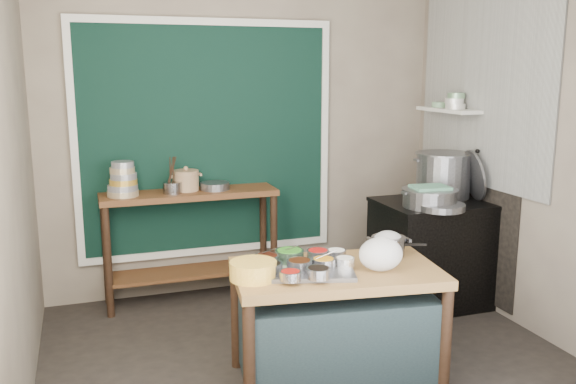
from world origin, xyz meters
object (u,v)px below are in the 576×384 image
object	(u,v)px
utensil_cup	(172,188)
stock_pot	(443,175)
ceramic_crock	(186,182)
prep_table	(335,326)
yellow_basin	(253,270)
stove_block	(433,254)
back_counter	(191,246)
steamer	(430,198)
condiment_tray	(305,270)
saucepan	(388,246)

from	to	relation	value
utensil_cup	stock_pot	world-z (taller)	stock_pot
utensil_cup	ceramic_crock	world-z (taller)	ceramic_crock
prep_table	yellow_basin	size ratio (longest dim) A/B	4.56
yellow_basin	stove_block	bearing A→B (deg)	28.17
back_counter	yellow_basin	distance (m)	1.74
ceramic_crock	steamer	distance (m)	1.99
prep_table	yellow_basin	distance (m)	0.68
condiment_tray	saucepan	distance (m)	0.65
yellow_basin	steamer	xyz separation A→B (m)	(1.67, 0.82, 0.15)
utensil_cup	condiment_tray	bearing A→B (deg)	-71.80
back_counter	utensil_cup	bearing A→B (deg)	-162.20
utensil_cup	steamer	xyz separation A→B (m)	(1.88, -0.85, -0.04)
condiment_tray	saucepan	bearing A→B (deg)	12.14
prep_table	stove_block	bearing A→B (deg)	44.23
stock_pot	ceramic_crock	bearing A→B (deg)	163.13
back_counter	condiment_tray	world-z (taller)	back_counter
stock_pot	prep_table	bearing A→B (deg)	-142.87
ceramic_crock	steamer	size ratio (longest dim) A/B	0.50
prep_table	back_counter	distance (m)	1.80
prep_table	ceramic_crock	size ratio (longest dim) A/B	5.58
yellow_basin	ceramic_crock	size ratio (longest dim) A/B	1.22
prep_table	back_counter	xyz separation A→B (m)	(-0.60, 1.69, 0.10)
steamer	yellow_basin	bearing A→B (deg)	-153.90
stove_block	stock_pot	distance (m)	0.67
prep_table	steamer	xyz separation A→B (m)	(1.14, 0.80, 0.58)
prep_table	utensil_cup	distance (m)	1.91
condiment_tray	stock_pot	distance (m)	2.01
stock_pot	utensil_cup	bearing A→B (deg)	165.98
stove_block	utensil_cup	world-z (taller)	utensil_cup
condiment_tray	utensil_cup	size ratio (longest dim) A/B	3.68
saucepan	steamer	xyz separation A→B (m)	(0.71, 0.66, 0.14)
back_counter	condiment_tray	size ratio (longest dim) A/B	2.55
steamer	stock_pot	bearing A→B (deg)	44.05
back_counter	yellow_basin	size ratio (longest dim) A/B	5.29
back_counter	ceramic_crock	world-z (taller)	ceramic_crock
saucepan	stock_pot	size ratio (longest dim) A/B	0.47
prep_table	steamer	size ratio (longest dim) A/B	2.78
stove_block	condiment_tray	size ratio (longest dim) A/B	1.58
back_counter	utensil_cup	size ratio (longest dim) A/B	9.36
prep_table	back_counter	bearing A→B (deg)	117.33
back_counter	saucepan	distance (m)	1.89
saucepan	steamer	world-z (taller)	steamer
steamer	condiment_tray	bearing A→B (deg)	-149.32
utensil_cup	stock_pot	xyz separation A→B (m)	(2.19, -0.55, 0.07)
back_counter	steamer	distance (m)	2.01
utensil_cup	saucepan	bearing A→B (deg)	-52.16
stove_block	ceramic_crock	xyz separation A→B (m)	(-1.92, 0.76, 0.60)
yellow_basin	stock_pot	xyz separation A→B (m)	(1.98, 1.12, 0.27)
yellow_basin	saucepan	size ratio (longest dim) A/B	1.20
back_counter	steamer	bearing A→B (deg)	-27.18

